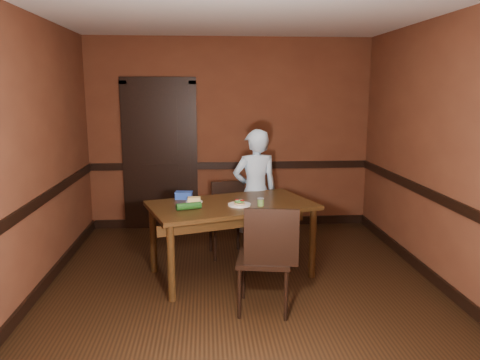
{
  "coord_description": "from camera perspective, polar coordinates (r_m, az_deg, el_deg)",
  "views": [
    {
      "loc": [
        -0.35,
        -4.42,
        1.97
      ],
      "look_at": [
        0.0,
        0.35,
        1.05
      ],
      "focal_mm": 35.0,
      "sensor_mm": 36.0,
      "label": 1
    }
  ],
  "objects": [
    {
      "name": "wall_front",
      "position": [
        2.28,
        4.81,
        -4.96
      ],
      "size": [
        4.0,
        0.02,
        2.7
      ],
      "primitive_type": "cube",
      "color": "#562B1A",
      "rests_on": "ground"
    },
    {
      "name": "person",
      "position": [
        5.64,
        1.87,
        -1.49
      ],
      "size": [
        0.62,
        0.47,
        1.52
      ],
      "primitive_type": "imported",
      "rotation": [
        0.0,
        0.0,
        3.34
      ],
      "color": "#B1D5F3",
      "rests_on": "floor"
    },
    {
      "name": "baseboard_right",
      "position": [
        5.35,
        22.44,
        -10.89
      ],
      "size": [
        0.03,
        4.5,
        0.12
      ],
      "primitive_type": "cube",
      "color": "black",
      "rests_on": "ground"
    },
    {
      "name": "door",
      "position": [
        6.72,
        -9.73,
        3.24
      ],
      "size": [
        1.05,
        0.07,
        2.2
      ],
      "color": "black",
      "rests_on": "ground"
    },
    {
      "name": "cheese_saucer",
      "position": [
        5.02,
        -5.61,
        -2.47
      ],
      "size": [
        0.18,
        0.18,
        0.06
      ],
      "rotation": [
        0.0,
        0.0,
        0.15
      ],
      "color": "white",
      "rests_on": "dining_table"
    },
    {
      "name": "chair_near",
      "position": [
        4.26,
        2.93,
        -9.35
      ],
      "size": [
        0.54,
        0.54,
        1.0
      ],
      "primitive_type": null,
      "rotation": [
        0.0,
        0.0,
        2.97
      ],
      "color": "black",
      "rests_on": "floor"
    },
    {
      "name": "ceiling",
      "position": [
        4.49,
        0.35,
        20.25
      ],
      "size": [
        4.0,
        4.5,
        0.01
      ],
      "primitive_type": "cube",
      "color": "silver",
      "rests_on": "ground"
    },
    {
      "name": "dado_right",
      "position": [
        5.11,
        23.12,
        -2.08
      ],
      "size": [
        0.03,
        4.5,
        0.1
      ],
      "primitive_type": "cube",
      "color": "black",
      "rests_on": "ground"
    },
    {
      "name": "food_tub",
      "position": [
        5.19,
        -6.87,
        -1.85
      ],
      "size": [
        0.2,
        0.15,
        0.08
      ],
      "rotation": [
        0.0,
        0.0,
        -0.11
      ],
      "color": "#274BB8",
      "rests_on": "dining_table"
    },
    {
      "name": "dado_left",
      "position": [
        4.83,
        -23.89,
        -2.86
      ],
      "size": [
        0.03,
        4.5,
        0.1
      ],
      "primitive_type": "cube",
      "color": "black",
      "rests_on": "ground"
    },
    {
      "name": "wrapped_veg",
      "position": [
        4.72,
        -6.28,
        -3.18
      ],
      "size": [
        0.26,
        0.15,
        0.07
      ],
      "primitive_type": "cylinder",
      "rotation": [
        0.0,
        1.57,
        0.32
      ],
      "color": "#184516",
      "rests_on": "dining_table"
    },
    {
      "name": "baseboard_back",
      "position": [
        6.93,
        -1.15,
        -5.09
      ],
      "size": [
        4.0,
        0.03,
        0.12
      ],
      "primitive_type": "cube",
      "color": "black",
      "rests_on": "ground"
    },
    {
      "name": "dado_back",
      "position": [
        6.75,
        -1.17,
        1.78
      ],
      "size": [
        4.0,
        0.03,
        0.1
      ],
      "primitive_type": "cube",
      "color": "black",
      "rests_on": "ground"
    },
    {
      "name": "chair_far",
      "position": [
        5.63,
        -1.61,
        -4.9
      ],
      "size": [
        0.46,
        0.46,
        0.88
      ],
      "primitive_type": null,
      "rotation": [
        0.0,
        0.0,
        0.14
      ],
      "color": "black",
      "rests_on": "floor"
    },
    {
      "name": "wall_left",
      "position": [
        4.76,
        -24.48,
        2.42
      ],
      "size": [
        0.02,
        4.5,
        2.7
      ],
      "primitive_type": "cube",
      "color": "#562B1A",
      "rests_on": "ground"
    },
    {
      "name": "wall_right",
      "position": [
        5.04,
        23.65,
        2.91
      ],
      "size": [
        0.02,
        4.5,
        2.7
      ],
      "primitive_type": "cube",
      "color": "#562B1A",
      "rests_on": "ground"
    },
    {
      "name": "dining_table",
      "position": [
        5.06,
        -1.02,
        -7.23
      ],
      "size": [
        1.9,
        1.43,
        0.79
      ],
      "primitive_type": "cube",
      "rotation": [
        0.0,
        0.0,
        0.32
      ],
      "color": "#301D0C",
      "rests_on": "floor"
    },
    {
      "name": "sandwich_plate",
      "position": [
        4.86,
        -0.08,
        -2.91
      ],
      "size": [
        0.24,
        0.24,
        0.06
      ],
      "rotation": [
        0.0,
        0.0,
        -0.31
      ],
      "color": "white",
      "rests_on": "dining_table"
    },
    {
      "name": "wall_back",
      "position": [
        6.71,
        -1.2,
        5.6
      ],
      "size": [
        4.0,
        0.02,
        2.7
      ],
      "primitive_type": "cube",
      "color": "#562B1A",
      "rests_on": "ground"
    },
    {
      "name": "floor",
      "position": [
        4.85,
        0.31,
        -13.07
      ],
      "size": [
        4.0,
        4.5,
        0.01
      ],
      "primitive_type": "cube",
      "color": "black",
      "rests_on": "ground"
    },
    {
      "name": "baseboard_left",
      "position": [
        5.08,
        -23.15,
        -12.1
      ],
      "size": [
        0.03,
        4.5,
        0.12
      ],
      "primitive_type": "cube",
      "color": "black",
      "rests_on": "ground"
    },
    {
      "name": "sauce_jar",
      "position": [
        4.84,
        2.54,
        -2.69
      ],
      "size": [
        0.07,
        0.07,
        0.08
      ],
      "rotation": [
        0.0,
        0.0,
        -0.19
      ],
      "color": "#63913F",
      "rests_on": "dining_table"
    }
  ]
}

